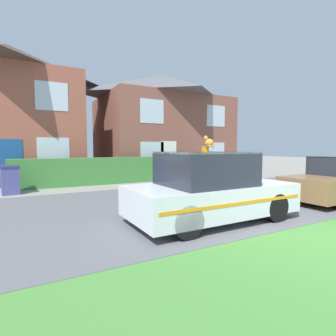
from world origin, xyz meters
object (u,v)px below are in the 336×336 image
at_px(police_car, 210,189).
at_px(house_left, 9,112).
at_px(cat, 209,142).
at_px(wheelie_bin, 10,180).
at_px(house_right, 162,123).

height_order(police_car, house_left, house_left).
distance_m(cat, wheelie_bin, 7.85).
xyz_separation_m(house_left, house_right, (9.05, -0.32, -0.25)).
xyz_separation_m(house_left, wheelie_bin, (0.17, -5.31, -3.11)).
bearing_deg(house_right, police_car, -111.96).
xyz_separation_m(cat, wheelie_bin, (-4.14, 6.54, -1.31)).
distance_m(house_right, wheelie_bin, 10.58).
distance_m(police_car, house_right, 12.55).
bearing_deg(cat, police_car, -81.09).
height_order(police_car, cat, cat).
bearing_deg(house_right, house_left, 177.96).
relative_size(house_right, wheelie_bin, 7.78).
bearing_deg(wheelie_bin, house_left, 85.19).
bearing_deg(cat, house_left, -13.65).
bearing_deg(police_car, wheelie_bin, 123.42).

